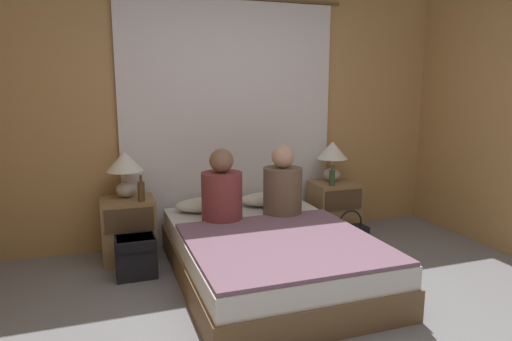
{
  "coord_description": "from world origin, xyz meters",
  "views": [
    {
      "loc": [
        -1.25,
        -2.27,
        1.56
      ],
      "look_at": [
        0.0,
        1.3,
        0.84
      ],
      "focal_mm": 32.0,
      "sensor_mm": 36.0,
      "label": 1
    }
  ],
  "objects_px": {
    "lamp_right": "(332,155)",
    "person_left_in_bed": "(222,192)",
    "handbag_on_floor": "(350,235)",
    "nightstand_right": "(334,209)",
    "pillow_right": "(270,199)",
    "nightstand_left": "(129,229)",
    "beer_bottle_on_right_stand": "(332,178)",
    "person_right_in_bed": "(283,187)",
    "pillow_left": "(207,204)",
    "lamp_left": "(125,167)",
    "beer_bottle_on_left_stand": "(141,191)",
    "bed": "(268,256)",
    "backpack_on_floor": "(136,254)"
  },
  "relations": [
    {
      "from": "pillow_left",
      "to": "beer_bottle_on_right_stand",
      "type": "height_order",
      "value": "beer_bottle_on_right_stand"
    },
    {
      "from": "person_right_in_bed",
      "to": "beer_bottle_on_left_stand",
      "type": "xyz_separation_m",
      "value": [
        -1.21,
        0.27,
        -0.0
      ]
    },
    {
      "from": "bed",
      "to": "backpack_on_floor",
      "type": "bearing_deg",
      "value": 159.03
    },
    {
      "from": "person_right_in_bed",
      "to": "beer_bottle_on_right_stand",
      "type": "relative_size",
      "value": 3.05
    },
    {
      "from": "nightstand_left",
      "to": "beer_bottle_on_right_stand",
      "type": "bearing_deg",
      "value": -3.36
    },
    {
      "from": "nightstand_left",
      "to": "beer_bottle_on_right_stand",
      "type": "distance_m",
      "value": 2.01
    },
    {
      "from": "lamp_left",
      "to": "beer_bottle_on_right_stand",
      "type": "relative_size",
      "value": 2.0
    },
    {
      "from": "pillow_right",
      "to": "pillow_left",
      "type": "bearing_deg",
      "value": 180.0
    },
    {
      "from": "lamp_right",
      "to": "person_left_in_bed",
      "type": "relative_size",
      "value": 0.66
    },
    {
      "from": "person_right_in_bed",
      "to": "handbag_on_floor",
      "type": "relative_size",
      "value": 1.8
    },
    {
      "from": "nightstand_left",
      "to": "person_right_in_bed",
      "type": "xyz_separation_m",
      "value": [
        1.32,
        -0.39,
        0.37
      ]
    },
    {
      "from": "lamp_right",
      "to": "nightstand_right",
      "type": "bearing_deg",
      "value": -90.0
    },
    {
      "from": "nightstand_left",
      "to": "nightstand_right",
      "type": "bearing_deg",
      "value": 0.0
    },
    {
      "from": "beer_bottle_on_right_stand",
      "to": "person_right_in_bed",
      "type": "bearing_deg",
      "value": -157.2
    },
    {
      "from": "lamp_right",
      "to": "person_left_in_bed",
      "type": "bearing_deg",
      "value": -160.72
    },
    {
      "from": "nightstand_left",
      "to": "beer_bottle_on_left_stand",
      "type": "bearing_deg",
      "value": -45.04
    },
    {
      "from": "beer_bottle_on_left_stand",
      "to": "pillow_right",
      "type": "bearing_deg",
      "value": 5.15
    },
    {
      "from": "pillow_right",
      "to": "backpack_on_floor",
      "type": "relative_size",
      "value": 1.74
    },
    {
      "from": "nightstand_right",
      "to": "person_left_in_bed",
      "type": "relative_size",
      "value": 0.88
    },
    {
      "from": "beer_bottle_on_right_stand",
      "to": "pillow_left",
      "type": "bearing_deg",
      "value": 174.92
    },
    {
      "from": "nightstand_right",
      "to": "lamp_left",
      "type": "relative_size",
      "value": 1.34
    },
    {
      "from": "lamp_right",
      "to": "person_right_in_bed",
      "type": "xyz_separation_m",
      "value": [
        -0.75,
        -0.46,
        -0.19
      ]
    },
    {
      "from": "pillow_right",
      "to": "person_left_in_bed",
      "type": "relative_size",
      "value": 0.94
    },
    {
      "from": "pillow_right",
      "to": "beer_bottle_on_left_stand",
      "type": "relative_size",
      "value": 2.57
    },
    {
      "from": "nightstand_right",
      "to": "person_left_in_bed",
      "type": "bearing_deg",
      "value": -163.46
    },
    {
      "from": "pillow_right",
      "to": "beer_bottle_on_right_stand",
      "type": "relative_size",
      "value": 2.83
    },
    {
      "from": "lamp_right",
      "to": "person_right_in_bed",
      "type": "distance_m",
      "value": 0.89
    },
    {
      "from": "pillow_right",
      "to": "backpack_on_floor",
      "type": "height_order",
      "value": "pillow_right"
    },
    {
      "from": "bed",
      "to": "handbag_on_floor",
      "type": "bearing_deg",
      "value": 23.87
    },
    {
      "from": "handbag_on_floor",
      "to": "backpack_on_floor",
      "type": "bearing_deg",
      "value": -178.1
    },
    {
      "from": "lamp_left",
      "to": "pillow_left",
      "type": "height_order",
      "value": "lamp_left"
    },
    {
      "from": "bed",
      "to": "beer_bottle_on_right_stand",
      "type": "distance_m",
      "value": 1.24
    },
    {
      "from": "beer_bottle_on_left_stand",
      "to": "handbag_on_floor",
      "type": "bearing_deg",
      "value": -6.63
    },
    {
      "from": "nightstand_left",
      "to": "person_left_in_bed",
      "type": "xyz_separation_m",
      "value": [
        0.76,
        -0.39,
        0.37
      ]
    },
    {
      "from": "nightstand_right",
      "to": "nightstand_left",
      "type": "bearing_deg",
      "value": 180.0
    },
    {
      "from": "nightstand_right",
      "to": "handbag_on_floor",
      "type": "relative_size",
      "value": 1.57
    },
    {
      "from": "nightstand_right",
      "to": "pillow_right",
      "type": "relative_size",
      "value": 0.94
    },
    {
      "from": "bed",
      "to": "person_left_in_bed",
      "type": "relative_size",
      "value": 3.18
    },
    {
      "from": "beer_bottle_on_left_stand",
      "to": "nightstand_left",
      "type": "bearing_deg",
      "value": 134.96
    },
    {
      "from": "person_right_in_bed",
      "to": "pillow_left",
      "type": "bearing_deg",
      "value": 147.57
    },
    {
      "from": "person_left_in_bed",
      "to": "handbag_on_floor",
      "type": "distance_m",
      "value": 1.41
    },
    {
      "from": "nightstand_right",
      "to": "beer_bottle_on_right_stand",
      "type": "xyz_separation_m",
      "value": [
        -0.1,
        -0.12,
        0.36
      ]
    },
    {
      "from": "beer_bottle_on_right_stand",
      "to": "person_left_in_bed",
      "type": "bearing_deg",
      "value": -167.31
    },
    {
      "from": "person_right_in_bed",
      "to": "handbag_on_floor",
      "type": "bearing_deg",
      "value": 3.56
    },
    {
      "from": "bed",
      "to": "handbag_on_floor",
      "type": "xyz_separation_m",
      "value": [
        1.03,
        0.46,
        -0.09
      ]
    },
    {
      "from": "pillow_left",
      "to": "handbag_on_floor",
      "type": "distance_m",
      "value": 1.43
    },
    {
      "from": "person_left_in_bed",
      "to": "pillow_right",
      "type": "bearing_deg",
      "value": 33.19
    },
    {
      "from": "pillow_right",
      "to": "beer_bottle_on_right_stand",
      "type": "bearing_deg",
      "value": -10.11
    },
    {
      "from": "nightstand_right",
      "to": "pillow_right",
      "type": "height_order",
      "value": "nightstand_right"
    },
    {
      "from": "beer_bottle_on_left_stand",
      "to": "person_right_in_bed",
      "type": "bearing_deg",
      "value": -12.7
    }
  ]
}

